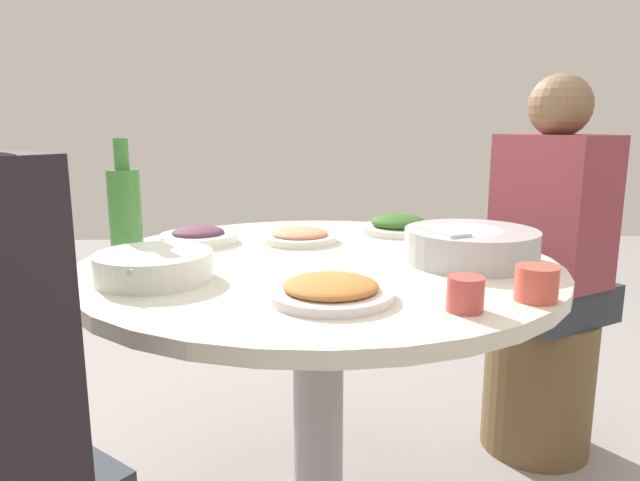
{
  "coord_description": "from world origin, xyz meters",
  "views": [
    {
      "loc": [
        -1.37,
        0.05,
        1.07
      ],
      "look_at": [
        -0.05,
        -0.0,
        0.8
      ],
      "focal_mm": 32.58,
      "sensor_mm": 36.0,
      "label": 1
    }
  ],
  "objects": [
    {
      "name": "diner_left",
      "position": [
        0.39,
        -0.74,
        0.78
      ],
      "size": [
        0.44,
        0.45,
        0.76
      ],
      "color": "#2D333D",
      "rests_on": "stool_for_diner_left"
    },
    {
      "name": "dish_greens",
      "position": [
        0.35,
        -0.25,
        0.77
      ],
      "size": [
        0.23,
        0.23,
        0.05
      ],
      "color": "silver",
      "rests_on": "round_dining_table"
    },
    {
      "name": "dish_shrimp",
      "position": [
        0.22,
        0.04,
        0.76
      ],
      "size": [
        0.21,
        0.21,
        0.04
      ],
      "color": "white",
      "rests_on": "round_dining_table"
    },
    {
      "name": "dish_eggplant",
      "position": [
        0.22,
        0.32,
        0.77
      ],
      "size": [
        0.21,
        0.21,
        0.05
      ],
      "color": "white",
      "rests_on": "round_dining_table"
    },
    {
      "name": "dish_tofu_braise",
      "position": [
        -0.32,
        -0.01,
        0.76
      ],
      "size": [
        0.24,
        0.24,
        0.04
      ],
      "color": "white",
      "rests_on": "round_dining_table"
    },
    {
      "name": "round_dining_table",
      "position": [
        0.0,
        0.0,
        0.6
      ],
      "size": [
        1.15,
        1.15,
        0.75
      ],
      "color": "#99999E",
      "rests_on": "ground"
    },
    {
      "name": "tea_cup_far",
      "position": [
        -0.34,
        -0.4,
        0.78
      ],
      "size": [
        0.08,
        0.08,
        0.07
      ],
      "primitive_type": "cylinder",
      "color": "#CE5243",
      "rests_on": "round_dining_table"
    },
    {
      "name": "stool_for_diner_left",
      "position": [
        0.39,
        -0.74,
        0.23
      ],
      "size": [
        0.35,
        0.35,
        0.46
      ],
      "primitive_type": "cylinder",
      "color": "brown",
      "rests_on": "ground"
    },
    {
      "name": "green_bottle",
      "position": [
        0.05,
        0.47,
        0.86
      ],
      "size": [
        0.08,
        0.08,
        0.29
      ],
      "color": "#3E8238",
      "rests_on": "round_dining_table"
    },
    {
      "name": "rice_bowl",
      "position": [
        -0.04,
        -0.36,
        0.79
      ],
      "size": [
        0.31,
        0.31,
        0.09
      ],
      "color": "#B2B5BA",
      "rests_on": "round_dining_table"
    },
    {
      "name": "tea_cup_near",
      "position": [
        -0.4,
        -0.25,
        0.78
      ],
      "size": [
        0.07,
        0.07,
        0.06
      ],
      "primitive_type": "cylinder",
      "color": "#C24844",
      "rests_on": "round_dining_table"
    },
    {
      "name": "soup_bowl",
      "position": [
        -0.17,
        0.35,
        0.77
      ],
      "size": [
        0.27,
        0.25,
        0.06
      ],
      "color": "white",
      "rests_on": "round_dining_table"
    }
  ]
}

